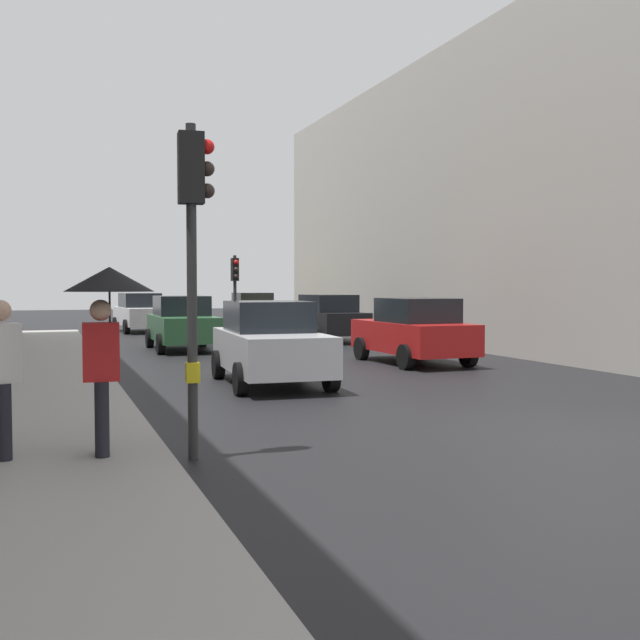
% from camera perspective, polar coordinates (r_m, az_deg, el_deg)
% --- Properties ---
extents(ground_plane, '(120.00, 120.00, 0.00)m').
position_cam_1_polar(ground_plane, '(11.18, 19.38, -8.26)').
color(ground_plane, black).
extents(sidewalk_kerb, '(3.14, 40.00, 0.16)m').
position_cam_1_polar(sidewalk_kerb, '(14.57, -21.12, -5.46)').
color(sidewalk_kerb, '#A8A5A0').
rests_on(sidewalk_kerb, ground).
extents(building_facade_right, '(12.00, 33.06, 10.22)m').
position_cam_1_polar(building_facade_right, '(28.93, 20.40, 8.46)').
color(building_facade_right, '#B2ADA3').
rests_on(building_facade_right, ground).
extents(traffic_light_near_left, '(0.44, 0.26, 4.00)m').
position_cam_1_polar(traffic_light_near_left, '(9.02, -9.67, 6.84)').
color(traffic_light_near_left, '#2D2D2D').
rests_on(traffic_light_near_left, ground).
extents(traffic_light_far_median, '(0.25, 0.43, 3.21)m').
position_cam_1_polar(traffic_light_far_median, '(27.53, -6.52, 2.88)').
color(traffic_light_far_median, '#2D2D2D').
rests_on(traffic_light_far_median, ground).
extents(car_green_estate, '(2.05, 4.21, 1.76)m').
position_cam_1_polar(car_green_estate, '(24.60, -10.48, -0.23)').
color(car_green_estate, '#2D6038').
rests_on(car_green_estate, ground).
extents(car_white_compact, '(2.27, 4.33, 1.76)m').
position_cam_1_polar(car_white_compact, '(34.70, -13.57, 0.55)').
color(car_white_compact, silver).
rests_on(car_white_compact, ground).
extents(car_silver_hatchback, '(2.23, 4.30, 1.76)m').
position_cam_1_polar(car_silver_hatchback, '(15.74, -3.84, -1.78)').
color(car_silver_hatchback, '#BCBCC1').
rests_on(car_silver_hatchback, ground).
extents(car_yellow_taxi, '(2.08, 4.23, 1.76)m').
position_cam_1_polar(car_yellow_taxi, '(36.24, -5.28, 0.70)').
color(car_yellow_taxi, yellow).
rests_on(car_yellow_taxi, ground).
extents(car_red_sedan, '(2.05, 4.22, 1.76)m').
position_cam_1_polar(car_red_sedan, '(20.12, 7.18, -0.84)').
color(car_red_sedan, red).
rests_on(car_red_sedan, ground).
extents(car_dark_suv, '(2.22, 4.30, 1.76)m').
position_cam_1_polar(car_dark_suv, '(27.93, 0.48, 0.14)').
color(car_dark_suv, black).
rests_on(car_dark_suv, ground).
extents(pedestrian_with_umbrella, '(1.00, 1.00, 2.14)m').
position_cam_1_polar(pedestrian_with_umbrella, '(8.74, -16.01, 0.93)').
color(pedestrian_with_umbrella, black).
rests_on(pedestrian_with_umbrella, sidewalk_kerb).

